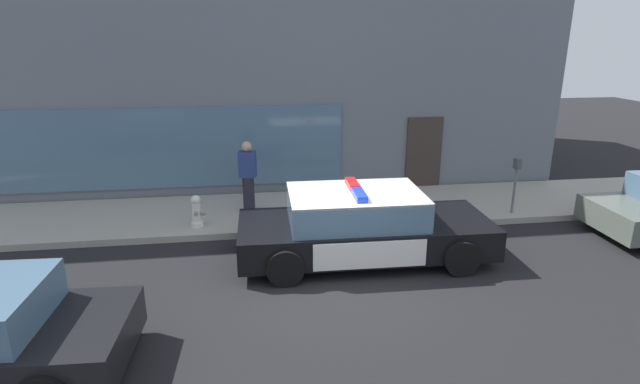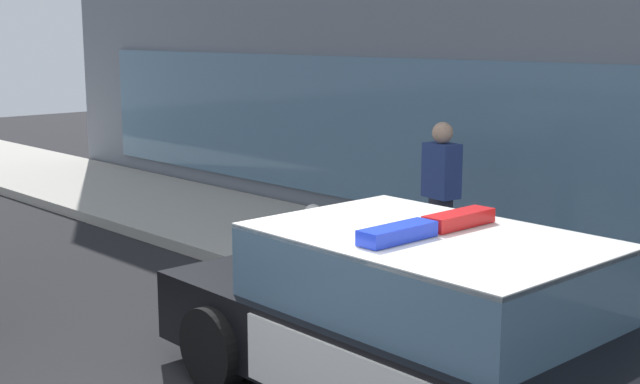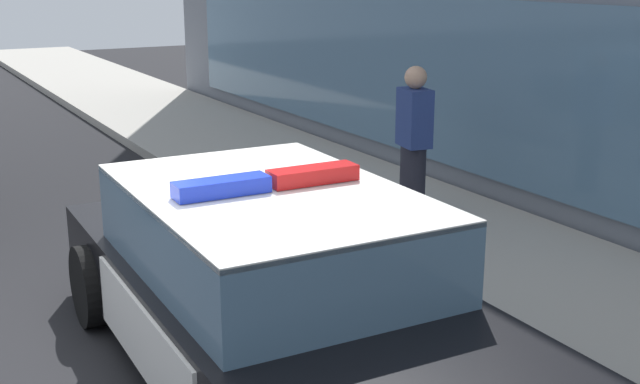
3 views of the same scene
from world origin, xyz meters
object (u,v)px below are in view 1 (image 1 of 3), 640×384
Objects in this scene: pedestrian_on_sidewalk at (248,176)px; parking_meter at (516,176)px; police_cruiser at (362,226)px; fire_hydrant at (197,211)px.

pedestrian_on_sidewalk is 1.28× the size of parking_meter.
police_cruiser is 6.82× the size of fire_hydrant.
pedestrian_on_sidewalk reaches higher than police_cruiser.
police_cruiser is at bearing -28.54° from fire_hydrant.
parking_meter is (4.08, 1.64, 0.40)m from police_cruiser.
police_cruiser reaches higher than parking_meter.
police_cruiser is at bearing -130.89° from pedestrian_on_sidewalk.
police_cruiser is 3.81m from fire_hydrant.
pedestrian_on_sidewalk is (-2.19, 2.72, 0.33)m from police_cruiser.
police_cruiser is 3.69× the size of parking_meter.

